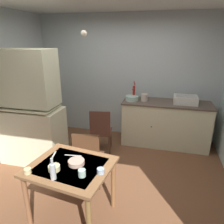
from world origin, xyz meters
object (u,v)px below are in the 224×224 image
serving_bowl_wide (54,168)px  glass_bottle (53,171)px  chair_by_counter (101,131)px  hutch_cabinet (30,112)px  dining_table (71,173)px  sink_basin (185,100)px  hand_pump (134,91)px  mixing_bowl_counter (132,98)px  teacup_mint (101,171)px  chair_far_side (88,157)px

serving_bowl_wide → glass_bottle: bearing=-63.9°
chair_by_counter → glass_bottle: (0.05, -1.85, 0.37)m
hutch_cabinet → glass_bottle: 1.75m
chair_by_counter → dining_table: bearing=-85.7°
sink_basin → chair_by_counter: (-1.52, -0.67, -0.53)m
hand_pump → dining_table: size_ratio=0.38×
sink_basin → mixing_bowl_counter: bearing=-177.3°
sink_basin → glass_bottle: sink_basin is taller
sink_basin → serving_bowl_wide: size_ratio=3.40×
mixing_bowl_counter → teacup_mint: size_ratio=3.14×
sink_basin → chair_far_side: bearing=-131.1°
hutch_cabinet → glass_bottle: bearing=-48.8°
hand_pump → serving_bowl_wide: hand_pump is taller
chair_by_counter → teacup_mint: (0.50, -1.64, 0.30)m
serving_bowl_wide → mixing_bowl_counter: bearing=78.1°
teacup_mint → glass_bottle: 0.50m
chair_by_counter → hand_pump: bearing=55.1°
sink_basin → chair_by_counter: size_ratio=0.49×
sink_basin → mixing_bowl_counter: 1.05m
mixing_bowl_counter → dining_table: mixing_bowl_counter is taller
serving_bowl_wide → glass_bottle: size_ratio=0.53×
mixing_bowl_counter → glass_bottle: (-0.43, -2.48, -0.13)m
chair_far_side → mixing_bowl_counter: bearing=76.4°
chair_by_counter → serving_bowl_wide: bearing=-90.4°
hutch_cabinet → chair_far_side: hutch_cabinet is taller
dining_table → sink_basin: bearing=58.1°
serving_bowl_wide → glass_bottle: (0.07, -0.14, 0.07)m
chair_by_counter → glass_bottle: 1.89m
chair_far_side → sink_basin: bearing=48.9°
chair_by_counter → glass_bottle: glass_bottle is taller
mixing_bowl_counter → serving_bowl_wide: bearing=-101.9°
mixing_bowl_counter → chair_by_counter: (-0.48, -0.62, -0.50)m
sink_basin → dining_table: bearing=-121.9°
mixing_bowl_counter → chair_far_side: bearing=-103.6°
chair_far_side → chair_by_counter: 0.97m
mixing_bowl_counter → serving_bowl_wide: (-0.49, -2.34, -0.19)m
hutch_cabinet → hand_pump: bearing=38.0°
chair_far_side → teacup_mint: (0.40, -0.68, 0.29)m
hutch_cabinet → mixing_bowl_counter: 1.96m
hand_pump → dining_table: bearing=-99.5°
sink_basin → chair_far_side: sink_basin is taller
dining_table → chair_far_side: bearing=91.8°
chair_by_counter → serving_bowl_wide: (-0.01, -1.71, 0.30)m
dining_table → chair_by_counter: size_ratio=1.14×
chair_by_counter → teacup_mint: size_ratio=10.82×
chair_far_side → chair_by_counter: bearing=95.9°
sink_basin → chair_far_side: 2.23m
hutch_cabinet → chair_far_side: size_ratio=2.20×
hand_pump → mixing_bowl_counter: (-0.02, -0.10, -0.12)m
chair_far_side → glass_bottle: 0.96m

